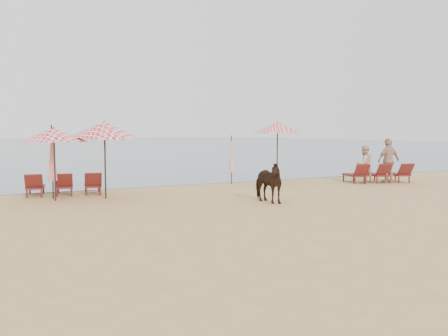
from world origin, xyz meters
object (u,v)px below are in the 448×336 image
object	(u,v)px
umbrella_open_left_b	(105,129)
cow	(266,182)
umbrella_closed_left	(52,153)
umbrella_closed_right	(232,154)
lounger_cluster_right	(378,173)
umbrella_open_right	(277,128)
umbrella_open_left_a	(54,135)
lounger_cluster_left	(64,185)
beachgoer_right_a	(364,164)
beachgoer_right_b	(388,161)

from	to	relation	value
umbrella_open_left_b	cow	distance (m)	5.72
umbrella_closed_left	umbrella_closed_right	world-z (taller)	umbrella_closed_left
lounger_cluster_right	umbrella_open_right	distance (m)	4.92
umbrella_open_left_a	lounger_cluster_left	bearing A→B (deg)	57.14
umbrella_closed_left	umbrella_closed_right	bearing A→B (deg)	9.54
lounger_cluster_left	umbrella_closed_left	size ratio (longest dim) A/B	1.11
umbrella_open_left_b	lounger_cluster_right	bearing A→B (deg)	-16.01
beachgoer_right_a	beachgoer_right_b	xyz separation A→B (m)	(0.98, -0.45, 0.16)
umbrella_open_left_b	umbrella_closed_left	bearing A→B (deg)	138.36
umbrella_open_left_a	umbrella_closed_left	distance (m)	0.91
umbrella_open_left_a	umbrella_closed_left	world-z (taller)	umbrella_closed_left
lounger_cluster_left	umbrella_open_left_b	bearing A→B (deg)	-42.28
umbrella_open_left_a	umbrella_closed_right	distance (m)	7.89
lounger_cluster_right	umbrella_open_left_b	bearing A→B (deg)	-165.25
lounger_cluster_left	beachgoer_right_b	world-z (taller)	beachgoer_right_b
umbrella_open_left_b	beachgoer_right_b	distance (m)	12.37
umbrella_open_left_a	umbrella_open_left_b	world-z (taller)	umbrella_open_left_b
umbrella_open_right	lounger_cluster_left	bearing A→B (deg)	-173.76
umbrella_open_left_a	umbrella_closed_right	bearing A→B (deg)	2.74
umbrella_open_right	lounger_cluster_right	bearing A→B (deg)	-23.29
lounger_cluster_left	beachgoer_right_a	distance (m)	12.53
cow	umbrella_open_left_a	bearing A→B (deg)	146.15
lounger_cluster_left	umbrella_open_left_a	xyz separation A→B (m)	(-0.51, -1.30, 1.78)
umbrella_closed_right	beachgoer_right_a	distance (m)	5.84
umbrella_open_right	umbrella_closed_right	bearing A→B (deg)	173.92
lounger_cluster_left	umbrella_open_left_a	size ratio (longest dim) A/B	1.15
lounger_cluster_left	beachgoer_right_a	world-z (taller)	beachgoer_right_a
umbrella_open_left_a	cow	xyz separation A→B (m)	(5.92, -3.52, -1.51)
lounger_cluster_right	umbrella_open_left_b	size ratio (longest dim) A/B	1.11
umbrella_open_left_b	beachgoer_right_b	xyz separation A→B (m)	(12.27, -0.76, -1.38)
beachgoer_right_a	lounger_cluster_right	bearing A→B (deg)	175.23
lounger_cluster_right	umbrella_open_left_b	world-z (taller)	umbrella_open_left_b
umbrella_open_right	umbrella_closed_right	distance (m)	2.41
lounger_cluster_right	lounger_cluster_left	bearing A→B (deg)	-171.46
lounger_cluster_left	beachgoer_right_b	distance (m)	13.57
umbrella_closed_right	beachgoer_right_b	xyz separation A→B (m)	(6.28, -2.86, -0.30)
umbrella_open_left_a	beachgoer_right_b	size ratio (longest dim) A/B	1.22
lounger_cluster_left	beachgoer_right_a	xyz separation A→B (m)	(12.39, -1.79, 0.44)
beachgoer_right_a	beachgoer_right_b	distance (m)	1.09
lounger_cluster_right	beachgoer_right_a	world-z (taller)	beachgoer_right_a
umbrella_open_left_a	beachgoer_right_b	distance (m)	13.96
umbrella_closed_left	beachgoer_right_a	size ratio (longest dim) A/B	1.51
umbrella_open_left_a	lounger_cluster_right	bearing A→B (deg)	-13.95
lounger_cluster_right	umbrella_open_right	world-z (taller)	umbrella_open_right
beachgoer_right_a	beachgoer_right_b	world-z (taller)	beachgoer_right_b
umbrella_open_left_a	umbrella_open_left_b	size ratio (longest dim) A/B	0.88
lounger_cluster_left	lounger_cluster_right	size ratio (longest dim) A/B	0.92
umbrella_open_left_b	umbrella_open_right	world-z (taller)	umbrella_open_left_b
umbrella_open_left_a	umbrella_closed_right	xyz separation A→B (m)	(7.60, 1.92, -0.88)
lounger_cluster_left	cow	world-z (taller)	cow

